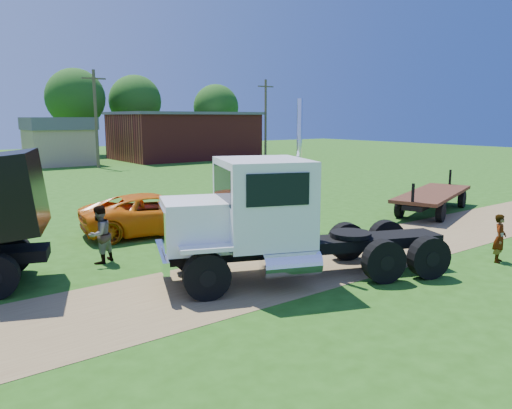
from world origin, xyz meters
TOP-DOWN VIEW (x-y plane):
  - ground at (0.00, 0.00)m, footprint 140.00×140.00m
  - dirt_track at (0.00, 0.00)m, footprint 120.00×4.20m
  - white_semi_tractor at (-1.67, -0.32)m, footprint 8.75×5.59m
  - orange_pickup at (-1.62, 7.13)m, footprint 6.24×3.66m
  - flatbed_trailer at (11.45, 2.91)m, footprint 7.47×4.40m
  - spectator_a at (5.49, -3.52)m, footprint 0.67×0.55m
  - spectator_b at (-4.95, 4.25)m, footprint 1.15×1.08m
  - brick_building at (18.00, 40.00)m, footprint 15.40×10.40m
  - tan_shed at (4.00, 40.00)m, footprint 6.20×5.40m
  - utility_poles at (6.00, 35.00)m, footprint 42.20×0.28m
  - tree_row at (2.40, 49.72)m, footprint 56.97×14.47m

SIDE VIEW (x-z plane):
  - ground at x=0.00m, z-range 0.00..0.00m
  - dirt_track at x=0.00m, z-range 0.00..0.01m
  - flatbed_trailer at x=11.45m, z-range -0.13..1.70m
  - spectator_a at x=5.49m, z-range 0.00..1.59m
  - orange_pickup at x=-1.62m, z-range 0.00..1.63m
  - spectator_b at x=-4.95m, z-range 0.00..1.89m
  - white_semi_tractor at x=-1.67m, z-range -0.83..4.40m
  - tan_shed at x=4.00m, z-range 0.07..4.77m
  - brick_building at x=18.00m, z-range 0.01..5.31m
  - utility_poles at x=6.00m, z-range 0.21..9.21m
  - tree_row at x=2.40m, z-range 1.01..12.43m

